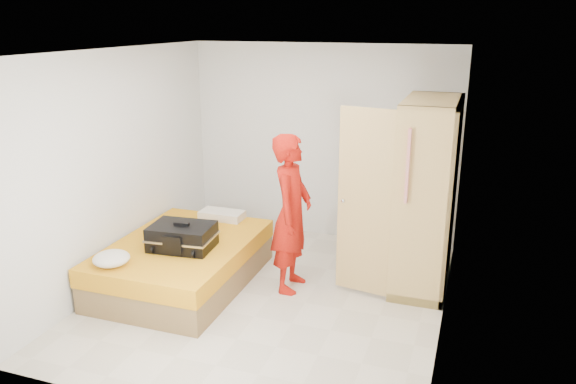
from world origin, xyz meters
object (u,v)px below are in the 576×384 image
(round_cushion, at_px, (111,259))
(bed, at_px, (183,263))
(person, at_px, (292,213))
(suitcase, at_px, (182,237))
(wardrobe, at_px, (421,200))

(round_cushion, bearing_deg, bed, 64.07)
(person, relative_size, round_cushion, 4.71)
(suitcase, bearing_deg, wardrobe, 17.65)
(bed, relative_size, suitcase, 2.79)
(person, distance_m, round_cushion, 1.92)
(person, bearing_deg, bed, 102.89)
(round_cushion, bearing_deg, suitcase, 53.49)
(wardrobe, bearing_deg, person, -157.22)
(person, height_order, suitcase, person)
(suitcase, bearing_deg, round_cushion, -131.49)
(person, bearing_deg, suitcase, 110.61)
(wardrobe, bearing_deg, bed, -160.95)
(person, bearing_deg, wardrobe, -69.06)
(bed, xyz_separation_m, suitcase, (0.09, -0.14, 0.38))
(wardrobe, height_order, person, wardrobe)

